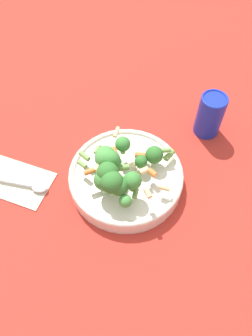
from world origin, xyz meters
name	(u,v)px	position (x,y,z in m)	size (l,w,h in m)	color
ground_plane	(126,182)	(0.00, 0.00, 0.00)	(3.00, 3.00, 0.00)	#B72D23
bowl	(126,177)	(0.00, 0.00, 0.02)	(0.26, 0.26, 0.04)	silver
pasta_salad	(117,169)	(-0.01, 0.03, 0.09)	(0.21, 0.21, 0.08)	#8CB766
cup	(210,115)	(0.04, -0.26, 0.06)	(0.06, 0.06, 0.12)	#192DAD
napkin	(16,181)	(0.12, 0.23, 0.00)	(0.19, 0.18, 0.01)	beige
spoon	(26,185)	(0.10, 0.21, 0.01)	(0.12, 0.13, 0.01)	silver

